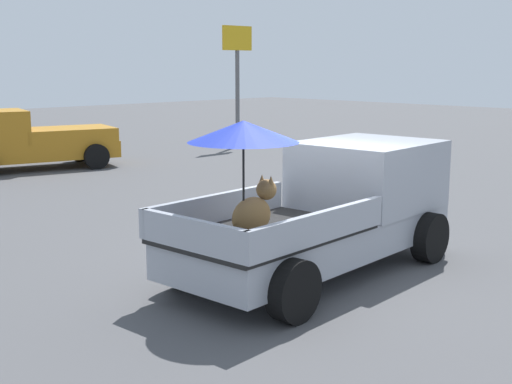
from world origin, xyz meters
TOP-DOWN VIEW (x-y plane):
  - ground_plane at (0.00, 0.00)m, footprint 80.00×80.00m
  - pickup_truck_main at (0.38, 0.03)m, footprint 5.17×2.54m
  - pickup_truck_red at (1.78, 12.92)m, footprint 5.10×3.08m
  - motel_sign at (10.26, 12.77)m, footprint 1.40×0.16m

SIDE VIEW (x-z plane):
  - ground_plane at x=0.00m, z-range 0.00..0.00m
  - pickup_truck_red at x=1.78m, z-range -0.03..1.77m
  - pickup_truck_main at x=0.38m, z-range -0.21..2.20m
  - motel_sign at x=10.26m, z-range 0.95..5.49m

